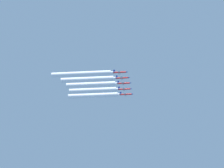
# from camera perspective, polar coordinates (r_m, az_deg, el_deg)

# --- Properties ---
(jet_far_left) EXTENTS (7.72, 11.24, 2.70)m
(jet_far_left) POSITION_cam_1_polar(r_m,az_deg,el_deg) (621.08, 1.02, -0.74)
(jet_far_left) COLOR red
(jet_inner_left) EXTENTS (7.72, 11.24, 2.70)m
(jet_inner_left) POSITION_cam_1_polar(r_m,az_deg,el_deg) (610.99, 0.91, -0.36)
(jet_inner_left) COLOR red
(jet_center) EXTENTS (7.72, 11.24, 2.70)m
(jet_center) POSITION_cam_1_polar(r_m,az_deg,el_deg) (599.35, 0.86, 0.06)
(jet_center) COLOR red
(jet_inner_right) EXTENTS (7.72, 11.24, 2.70)m
(jet_inner_right) POSITION_cam_1_polar(r_m,az_deg,el_deg) (589.39, 0.76, 0.45)
(jet_inner_right) COLOR red
(jet_far_right) EXTENTS (7.72, 11.24, 2.70)m
(jet_far_right) POSITION_cam_1_polar(r_m,az_deg,el_deg) (578.33, 0.59, 0.85)
(jet_far_right) COLOR red
(smoke_trail_far_left) EXTENTS (3.62, 40.52, 3.62)m
(smoke_trail_far_left) POSITION_cam_1_polar(r_m,az_deg,el_deg) (623.81, -1.30, -0.83)
(smoke_trail_far_left) COLOR white
(smoke_trail_inner_left) EXTENTS (3.62, 37.82, 3.62)m
(smoke_trail_inner_left) POSITION_cam_1_polar(r_m,az_deg,el_deg) (613.59, -1.32, -0.45)
(smoke_trail_inner_left) COLOR white
(smoke_trail_center) EXTENTS (3.62, 38.81, 3.62)m
(smoke_trail_center) POSITION_cam_1_polar(r_m,az_deg,el_deg) (602.04, -1.46, -0.04)
(smoke_trail_center) COLOR white
(smoke_trail_inner_right) EXTENTS (3.62, 41.04, 3.62)m
(smoke_trail_inner_right) POSITION_cam_1_polar(r_m,az_deg,el_deg) (592.27, -1.71, 0.34)
(smoke_trail_inner_right) COLOR white
(smoke_trail_far_right) EXTENTS (3.62, 45.40, 3.62)m
(smoke_trail_far_right) POSITION_cam_1_polar(r_m,az_deg,el_deg) (581.60, -2.15, 0.73)
(smoke_trail_far_right) COLOR white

